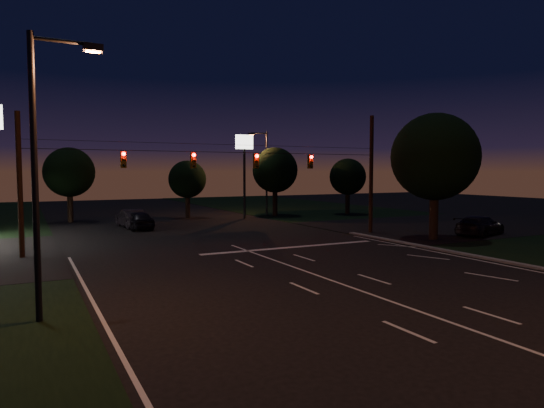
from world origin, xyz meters
TOP-DOWN VIEW (x-y plane):
  - ground at (0.00, 0.00)m, footprint 140.00×140.00m
  - cross_street_right at (20.00, 16.00)m, footprint 20.00×16.00m
  - center_line at (0.00, -6.00)m, footprint 0.14×40.00m
  - stop_bar at (3.00, 11.50)m, footprint 12.00×0.50m
  - utility_pole_right at (12.00, 15.00)m, footprint 0.30×0.30m
  - utility_pole_left at (-12.00, 15.00)m, footprint 0.28×0.28m
  - signal_span at (-0.00, 14.96)m, footprint 24.00×0.40m
  - pole_sign_right at (8.00, 30.00)m, footprint 1.80×0.30m
  - street_light_left at (-11.24, 2.00)m, footprint 2.20×0.35m
  - street_light_right_far at (11.24, 32.00)m, footprint 2.20×0.35m
  - tree_right_near at (13.53, 10.17)m, footprint 6.00×6.00m
  - tree_far_b at (-7.98, 34.13)m, footprint 4.60×4.60m
  - tree_far_c at (3.02, 33.10)m, footprint 3.80×3.80m
  - tree_far_d at (12.02, 31.13)m, footprint 4.80×4.80m
  - tree_far_e at (20.02, 29.11)m, footprint 4.00×4.00m
  - car_oncoming_a at (-3.54, 25.54)m, footprint 2.06×4.50m
  - car_oncoming_b at (-3.73, 27.18)m, footprint 2.07×4.80m
  - car_cross at (18.15, 10.00)m, footprint 5.49×3.51m

SIDE VIEW (x-z plane):
  - ground at x=0.00m, z-range 0.00..0.00m
  - cross_street_right at x=20.00m, z-range -0.01..0.01m
  - utility_pole_right at x=12.00m, z-range -4.50..4.50m
  - utility_pole_left at x=-12.00m, z-range -4.00..4.00m
  - center_line at x=0.00m, z-range 0.00..0.01m
  - stop_bar at x=3.00m, z-range 0.00..0.01m
  - car_cross at x=18.15m, z-range 0.00..1.48m
  - car_oncoming_a at x=-3.54m, z-range 0.00..1.50m
  - car_oncoming_b at x=-3.73m, z-range 0.00..1.54m
  - tree_far_c at x=3.02m, z-range 0.97..6.83m
  - tree_far_e at x=20.02m, z-range 1.03..7.20m
  - tree_far_b at x=-7.98m, z-range 1.12..8.10m
  - tree_far_d at x=12.02m, z-range 1.18..8.47m
  - street_light_left at x=-11.24m, z-range 0.74..9.74m
  - street_light_right_far at x=11.24m, z-range 0.74..9.74m
  - signal_span at x=0.00m, z-range 4.72..6.28m
  - tree_right_near at x=13.53m, z-range 1.30..10.06m
  - pole_sign_right at x=8.00m, z-range 2.04..10.44m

